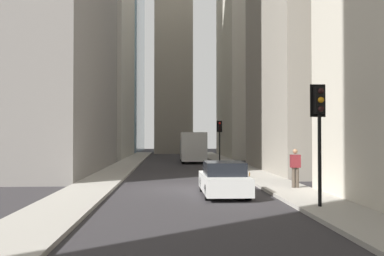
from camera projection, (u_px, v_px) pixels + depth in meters
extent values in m
plane|color=#302D30|center=(187.00, 188.00, 20.67)|extent=(135.00, 135.00, 0.00)
cube|color=#A8A399|center=(91.00, 188.00, 20.43)|extent=(90.00, 2.20, 0.14)
cube|color=#A8A399|center=(281.00, 186.00, 20.91)|extent=(90.00, 2.20, 0.14)
cube|color=beige|center=(265.00, 29.00, 52.40)|extent=(14.89, 10.00, 30.67)
cube|color=gray|center=(332.00, 42.00, 30.69)|extent=(12.91, 10.00, 18.19)
cube|color=#B7B2A5|center=(87.00, 24.00, 51.76)|extent=(16.76, 10.00, 31.60)
cube|color=gray|center=(173.00, 69.00, 64.42)|extent=(5.48, 5.48, 24.79)
cube|color=silver|center=(193.00, 146.00, 40.66)|extent=(4.60, 2.25, 2.60)
cube|color=#38383D|center=(191.00, 149.00, 43.84)|extent=(1.90, 2.25, 1.90)
cube|color=black|center=(191.00, 143.00, 43.86)|extent=(1.92, 2.09, 0.64)
cylinder|color=black|center=(201.00, 157.00, 43.88)|extent=(0.88, 0.28, 0.88)
cylinder|color=black|center=(182.00, 157.00, 43.78)|extent=(0.88, 0.28, 0.88)
cylinder|color=black|center=(205.00, 159.00, 39.29)|extent=(0.88, 0.28, 0.88)
cylinder|color=black|center=(183.00, 159.00, 39.18)|extent=(0.88, 0.28, 0.88)
cube|color=silver|center=(224.00, 183.00, 18.20)|extent=(4.30, 1.78, 0.70)
cube|color=black|center=(224.00, 168.00, 18.01)|extent=(2.10, 1.58, 0.54)
cylinder|color=black|center=(237.00, 184.00, 19.59)|extent=(0.64, 0.22, 0.64)
cylinder|color=black|center=(202.00, 184.00, 19.50)|extent=(0.64, 0.22, 0.64)
cylinder|color=black|center=(248.00, 192.00, 16.89)|extent=(0.64, 0.22, 0.64)
cylinder|color=black|center=(208.00, 192.00, 16.81)|extent=(0.64, 0.22, 0.64)
cylinder|color=black|center=(320.00, 160.00, 14.52)|extent=(0.12, 0.12, 3.08)
cube|color=black|center=(319.00, 100.00, 14.56)|extent=(0.28, 0.32, 0.90)
cube|color=black|center=(318.00, 101.00, 14.71)|extent=(0.03, 0.52, 1.10)
sphere|color=black|center=(321.00, 91.00, 14.41)|extent=(0.20, 0.20, 0.20)
sphere|color=orange|center=(321.00, 100.00, 14.40)|extent=(0.20, 0.20, 0.20)
sphere|color=black|center=(321.00, 109.00, 14.39)|extent=(0.20, 0.20, 0.20)
cylinder|color=black|center=(220.00, 146.00, 41.96)|extent=(0.12, 0.12, 2.85)
cube|color=black|center=(220.00, 126.00, 42.00)|extent=(0.28, 0.32, 0.90)
cube|color=black|center=(219.00, 126.00, 42.15)|extent=(0.03, 0.52, 1.10)
sphere|color=red|center=(220.00, 123.00, 41.85)|extent=(0.20, 0.20, 0.20)
sphere|color=black|center=(220.00, 126.00, 41.84)|extent=(0.20, 0.20, 0.20)
sphere|color=black|center=(220.00, 129.00, 41.83)|extent=(0.20, 0.20, 0.20)
cylinder|color=#473D33|center=(297.00, 178.00, 19.79)|extent=(0.16, 0.16, 0.91)
cylinder|color=#473D33|center=(294.00, 178.00, 19.79)|extent=(0.16, 0.16, 0.91)
cube|color=maroon|center=(295.00, 161.00, 19.80)|extent=(0.26, 0.44, 0.59)
sphere|color=#936B4C|center=(295.00, 151.00, 19.81)|extent=(0.22, 0.22, 0.22)
cylinder|color=brown|center=(249.00, 174.00, 25.52)|extent=(0.07, 0.07, 0.20)
cylinder|color=brown|center=(249.00, 172.00, 25.52)|extent=(0.03, 0.03, 0.07)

